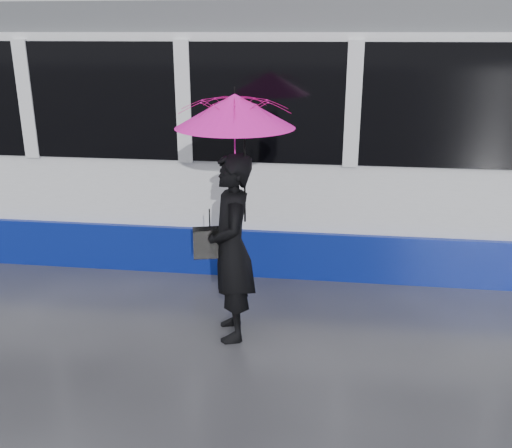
# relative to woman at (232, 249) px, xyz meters

# --- Properties ---
(ground) EXTENTS (90.00, 90.00, 0.00)m
(ground) POSITION_rel_woman_xyz_m (0.65, 0.24, -0.96)
(ground) COLOR #27272B
(ground) RESTS_ON ground
(rails) EXTENTS (34.00, 1.51, 0.02)m
(rails) POSITION_rel_woman_xyz_m (0.65, 2.74, -0.95)
(rails) COLOR #3F3D38
(rails) RESTS_ON ground
(woman) EXTENTS (0.62, 0.79, 1.92)m
(woman) POSITION_rel_woman_xyz_m (0.00, 0.00, 0.00)
(woman) COLOR black
(woman) RESTS_ON ground
(umbrella) EXTENTS (1.38, 1.38, 1.29)m
(umbrella) POSITION_rel_woman_xyz_m (0.05, 0.00, 1.14)
(umbrella) COLOR #F0148C
(umbrella) RESTS_ON ground
(handbag) EXTENTS (0.37, 0.23, 0.48)m
(handbag) POSITION_rel_woman_xyz_m (-0.22, 0.02, 0.05)
(handbag) COLOR black
(handbag) RESTS_ON ground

